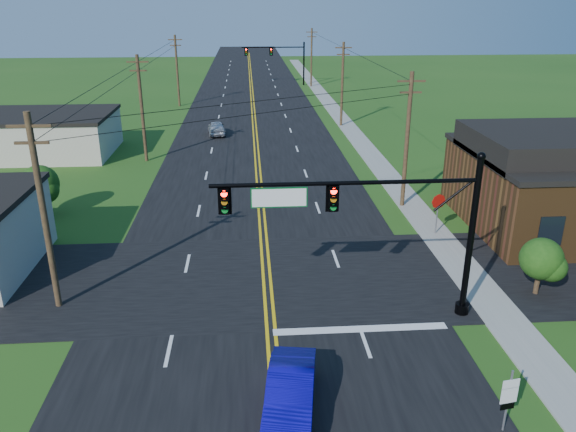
{
  "coord_description": "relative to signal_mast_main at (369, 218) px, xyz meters",
  "views": [
    {
      "loc": [
        -0.6,
        -13.36,
        13.24
      ],
      "look_at": [
        1.11,
        10.0,
        4.16
      ],
      "focal_mm": 35.0,
      "sensor_mm": 36.0,
      "label": 1
    }
  ],
  "objects": [
    {
      "name": "cream_bldg_far",
      "position": [
        -23.34,
        30.0,
        -2.89
      ],
      "size": [
        12.2,
        9.2,
        3.7
      ],
      "color": "beige",
      "rests_on": "ground"
    },
    {
      "name": "utility_pole_right_a",
      "position": [
        5.46,
        14.0,
        -0.03
      ],
      "size": [
        1.8,
        0.28,
        9.0
      ],
      "color": "#332117",
      "rests_on": "ground"
    },
    {
      "name": "blue_car",
      "position": [
        -3.72,
        -5.86,
        -4.0
      ],
      "size": [
        2.24,
        4.72,
        1.49
      ],
      "primitive_type": "imported",
      "rotation": [
        0.0,
        0.0,
        -0.15
      ],
      "color": "#0E0797",
      "rests_on": "ground"
    },
    {
      "name": "utility_pole_left_a",
      "position": [
        -13.84,
        2.0,
        -0.03
      ],
      "size": [
        1.8,
        0.28,
        9.0
      ],
      "color": "#332117",
      "rests_on": "ground"
    },
    {
      "name": "tree_right_back",
      "position": [
        11.66,
        18.0,
        -2.15
      ],
      "size": [
        3.0,
        3.0,
        4.1
      ],
      "color": "#332117",
      "rests_on": "ground"
    },
    {
      "name": "stop_sign",
      "position": [
        6.17,
        8.98,
        -2.9
      ],
      "size": [
        0.89,
        0.29,
        2.57
      ],
      "rotation": [
        0.0,
        0.0,
        0.27
      ],
      "color": "slate",
      "rests_on": "ground"
    },
    {
      "name": "signal_mast_far",
      "position": [
        0.1,
        72.0,
        -0.2
      ],
      "size": [
        10.98,
        0.6,
        7.48
      ],
      "color": "black",
      "rests_on": "ground"
    },
    {
      "name": "utility_pole_right_b",
      "position": [
        5.46,
        40.0,
        -0.03
      ],
      "size": [
        1.8,
        0.28,
        9.0
      ],
      "color": "#332117",
      "rests_on": "ground"
    },
    {
      "name": "utility_pole_left_c",
      "position": [
        -13.84,
        54.0,
        -0.03
      ],
      "size": [
        1.8,
        0.28,
        9.0
      ],
      "color": "#332117",
      "rests_on": "ground"
    },
    {
      "name": "utility_pole_right_c",
      "position": [
        5.46,
        70.0,
        -0.03
      ],
      "size": [
        1.8,
        0.28,
        9.0
      ],
      "color": "#332117",
      "rests_on": "ground"
    },
    {
      "name": "shrub_corner",
      "position": [
        8.66,
        1.5,
        -2.9
      ],
      "size": [
        2.0,
        2.0,
        2.86
      ],
      "color": "#332117",
      "rests_on": "ground"
    },
    {
      "name": "utility_pole_left_b",
      "position": [
        -13.84,
        27.0,
        -0.03
      ],
      "size": [
        1.8,
        0.28,
        9.0
      ],
      "color": "#332117",
      "rests_on": "ground"
    },
    {
      "name": "road_main",
      "position": [
        -4.34,
        42.0,
        -4.73
      ],
      "size": [
        16.0,
        220.0,
        0.04
      ],
      "primitive_type": "cube",
      "color": "black",
      "rests_on": "ground"
    },
    {
      "name": "distant_car",
      "position": [
        -8.15,
        36.57,
        -4.04
      ],
      "size": [
        2.11,
        4.33,
        1.42
      ],
      "primitive_type": "imported",
      "rotation": [
        0.0,
        0.0,
        3.25
      ],
      "color": "#BCBCC2",
      "rests_on": "ground"
    },
    {
      "name": "route_sign",
      "position": [
        3.16,
        -7.31,
        -3.37
      ],
      "size": [
        0.59,
        0.14,
        2.37
      ],
      "rotation": [
        0.0,
        0.0,
        0.17
      ],
      "color": "slate",
      "rests_on": "ground"
    },
    {
      "name": "signal_mast_main",
      "position": [
        0.0,
        0.0,
        0.0
      ],
      "size": [
        11.3,
        0.6,
        7.48
      ],
      "color": "black",
      "rests_on": "ground"
    },
    {
      "name": "sidewalk",
      "position": [
        6.16,
        32.0,
        -4.71
      ],
      "size": [
        2.0,
        160.0,
        0.08
      ],
      "primitive_type": "cube",
      "color": "gray",
      "rests_on": "ground"
    },
    {
      "name": "tree_left",
      "position": [
        -18.34,
        14.0,
        -2.59
      ],
      "size": [
        2.4,
        2.4,
        3.37
      ],
      "color": "#332117",
      "rests_on": "ground"
    },
    {
      "name": "road_cross",
      "position": [
        -4.34,
        4.0,
        -4.73
      ],
      "size": [
        70.0,
        10.0,
        0.04
      ],
      "primitive_type": "cube",
      "color": "black",
      "rests_on": "ground"
    }
  ]
}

